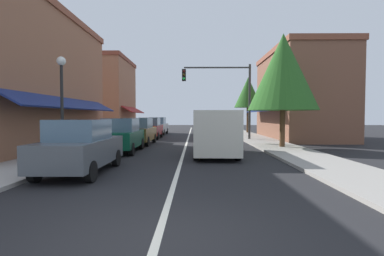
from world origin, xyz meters
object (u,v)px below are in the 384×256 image
(tree_right_near, at_px, (283,72))
(parked_car_second_left, at_px, (121,135))
(street_lamp_left_near, at_px, (62,90))
(tree_right_far, at_px, (248,93))
(parked_car_nearest_left, at_px, (81,147))
(traffic_signal_mast_arm, at_px, (226,88))
(parked_car_distant_left, at_px, (158,126))
(parked_car_far_left, at_px, (150,128))
(van_in_lane, at_px, (216,131))
(parked_car_third_left, at_px, (139,131))

(tree_right_near, bearing_deg, parked_car_second_left, -168.54)
(street_lamp_left_near, bearing_deg, tree_right_far, 60.68)
(parked_car_nearest_left, distance_m, traffic_signal_mast_arm, 14.76)
(parked_car_nearest_left, height_order, parked_car_distant_left, same)
(parked_car_second_left, distance_m, parked_car_far_left, 9.37)
(parked_car_second_left, xyz_separation_m, parked_car_distant_left, (-0.02, 14.73, 0.00))
(van_in_lane, bearing_deg, parked_car_nearest_left, -135.06)
(parked_car_nearest_left, xyz_separation_m, parked_car_second_left, (-0.07, 5.57, 0.00))
(parked_car_nearest_left, bearing_deg, tree_right_far, 66.64)
(parked_car_third_left, distance_m, tree_right_near, 9.75)
(parked_car_nearest_left, height_order, parked_car_far_left, same)
(parked_car_far_left, height_order, traffic_signal_mast_arm, traffic_signal_mast_arm)
(parked_car_third_left, distance_m, traffic_signal_mast_arm, 7.62)
(parked_car_far_left, xyz_separation_m, tree_right_near, (8.83, -7.57, 3.52))
(parked_car_far_left, relative_size, tree_right_far, 0.67)
(van_in_lane, bearing_deg, parked_car_second_left, 168.69)
(parked_car_far_left, distance_m, parked_car_distant_left, 5.37)
(van_in_lane, relative_size, tree_right_far, 0.86)
(parked_car_nearest_left, height_order, tree_right_far, tree_right_far)
(street_lamp_left_near, height_order, tree_right_far, tree_right_far)
(van_in_lane, height_order, tree_right_far, tree_right_far)
(parked_car_third_left, xyz_separation_m, street_lamp_left_near, (-1.69, -7.45, 2.05))
(parked_car_nearest_left, height_order, van_in_lane, van_in_lane)
(tree_right_far, bearing_deg, parked_car_second_left, -119.91)
(traffic_signal_mast_arm, xyz_separation_m, street_lamp_left_near, (-7.83, -10.71, -1.08))
(tree_right_near, bearing_deg, parked_car_far_left, 139.41)
(parked_car_second_left, relative_size, parked_car_distant_left, 0.99)
(parked_car_third_left, distance_m, tree_right_far, 16.05)
(van_in_lane, relative_size, traffic_signal_mast_arm, 0.89)
(parked_car_nearest_left, relative_size, parked_car_second_left, 1.00)
(van_in_lane, xyz_separation_m, street_lamp_left_near, (-6.40, -2.13, 1.79))
(parked_car_distant_left, xyz_separation_m, street_lamp_left_near, (-1.57, -17.98, 2.05))
(parked_car_distant_left, height_order, tree_right_near, tree_right_near)
(traffic_signal_mast_arm, distance_m, tree_right_near, 6.26)
(parked_car_far_left, height_order, tree_right_near, tree_right_near)
(parked_car_nearest_left, bearing_deg, parked_car_third_left, 89.62)
(parked_car_third_left, xyz_separation_m, parked_car_distant_left, (-0.12, 10.53, 0.00))
(parked_car_third_left, height_order, traffic_signal_mast_arm, traffic_signal_mast_arm)
(parked_car_second_left, height_order, parked_car_far_left, same)
(parked_car_far_left, distance_m, van_in_lane, 11.51)
(van_in_lane, bearing_deg, parked_car_far_left, 116.15)
(parked_car_second_left, distance_m, tree_right_near, 9.71)
(parked_car_distant_left, relative_size, tree_right_near, 0.63)
(parked_car_nearest_left, relative_size, tree_right_far, 0.67)
(parked_car_far_left, xyz_separation_m, traffic_signal_mast_arm, (6.20, -1.90, 3.14))
(parked_car_second_left, bearing_deg, parked_car_nearest_left, -90.11)
(van_in_lane, bearing_deg, tree_right_far, 76.62)
(traffic_signal_mast_arm, height_order, tree_right_near, tree_right_near)
(tree_right_far, bearing_deg, tree_right_near, -92.74)
(parked_car_distant_left, bearing_deg, parked_car_third_left, -87.76)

